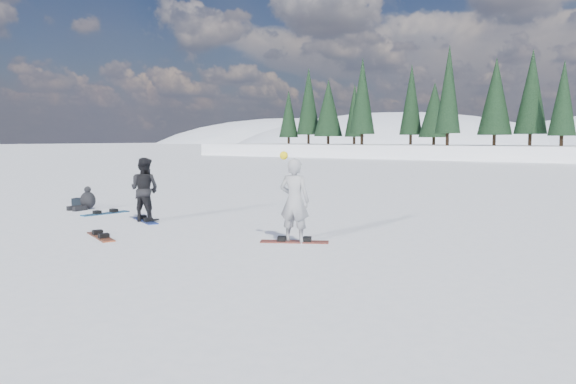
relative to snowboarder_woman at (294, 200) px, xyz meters
The scene contains 9 objects.
ground 2.25m from the snowboarder_woman, 154.72° to the right, with size 420.00×420.00×0.00m, color white.
snowboarder_woman is the anchor object (origin of this frame).
snowboarder_man 5.18m from the snowboarder_woman, behind, with size 0.85×0.67×1.76m, color black.
seated_rider 8.82m from the snowboarder_woman, behind, with size 0.55×0.89×0.74m.
gear_bag 9.56m from the snowboarder_woman, behind, with size 0.45×0.30×0.30m, color black.
snowboard_woman 0.92m from the snowboarder_woman, 30.96° to the left, with size 1.50×0.28×0.03m, color #9B3622.
snowboard_man 5.26m from the snowboarder_woman, behind, with size 1.50×0.28×0.03m, color navy.
snowboard_loose_b 4.62m from the snowboarder_woman, 153.90° to the right, with size 1.50×0.28×0.03m, color #994321.
snowboard_loose_a 7.41m from the snowboarder_woman, behind, with size 1.50×0.28×0.03m, color #1B5F97.
Camera 1 is at (8.59, -9.24, 2.28)m, focal length 35.00 mm.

